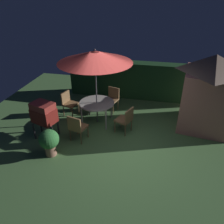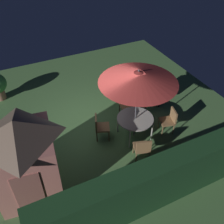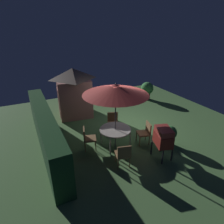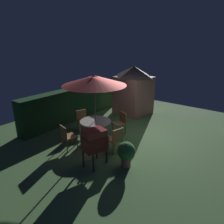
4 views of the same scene
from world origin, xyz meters
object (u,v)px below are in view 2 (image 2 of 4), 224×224
object	(u,v)px
chair_toward_hedge	(170,119)
chair_toward_house	(126,102)
chair_near_shed	(100,126)
patio_umbrella	(138,77)
bbq_grill	(151,88)
chair_far_side	(142,148)
potted_plant_by_grill	(128,88)
garden_shed	(24,157)
patio_table	(135,120)

from	to	relation	value
chair_toward_hedge	chair_toward_house	distance (m)	1.75
chair_near_shed	patio_umbrella	bearing A→B (deg)	158.22
bbq_grill	chair_far_side	size ratio (longest dim) A/B	1.33
chair_toward_hedge	potted_plant_by_grill	size ratio (longest dim) A/B	1.10
patio_umbrella	chair_far_side	xyz separation A→B (m)	(0.32, 1.02, -1.84)
garden_shed	chair_near_shed	size ratio (longest dim) A/B	2.77
patio_umbrella	potted_plant_by_grill	bearing A→B (deg)	-112.51
patio_table	chair_toward_hedge	world-z (taller)	chair_toward_hedge
chair_toward_house	potted_plant_by_grill	distance (m)	0.96
garden_shed	chair_toward_house	bearing A→B (deg)	-155.91
garden_shed	chair_far_side	distance (m)	3.39
bbq_grill	chair_toward_house	distance (m)	1.11
chair_toward_hedge	chair_near_shed	bearing A→B (deg)	-18.12
garden_shed	chair_near_shed	distance (m)	2.80
chair_near_shed	potted_plant_by_grill	size ratio (longest dim) A/B	1.10
chair_near_shed	chair_far_side	xyz separation A→B (m)	(-0.76, 1.45, 0.00)
chair_near_shed	potted_plant_by_grill	world-z (taller)	chair_near_shed
chair_near_shed	potted_plant_by_grill	distance (m)	2.46
patio_table	chair_near_shed	world-z (taller)	chair_near_shed
patio_table	chair_far_side	size ratio (longest dim) A/B	1.34
bbq_grill	potted_plant_by_grill	world-z (taller)	bbq_grill
bbq_grill	chair_toward_house	size ratio (longest dim) A/B	1.33
garden_shed	potted_plant_by_grill	world-z (taller)	garden_shed
patio_umbrella	chair_near_shed	distance (m)	2.18
chair_near_shed	chair_toward_house	size ratio (longest dim) A/B	1.00
patio_table	bbq_grill	distance (m)	1.80
chair_near_shed	chair_toward_house	xyz separation A→B (m)	(-1.38, -0.76, 0.00)
garden_shed	potted_plant_by_grill	xyz separation A→B (m)	(-4.42, -2.54, -0.78)
garden_shed	chair_near_shed	world-z (taller)	garden_shed
bbq_grill	chair_far_side	bearing A→B (deg)	52.69
potted_plant_by_grill	chair_toward_house	bearing A→B (deg)	56.48
patio_table	chair_far_side	world-z (taller)	chair_far_side
garden_shed	chair_toward_hedge	bearing A→B (deg)	-177.16
chair_far_side	garden_shed	bearing A→B (deg)	-8.22
garden_shed	potted_plant_by_grill	distance (m)	5.16
bbq_grill	chair_far_side	distance (m)	2.79
chair_far_side	chair_toward_hedge	bearing A→B (deg)	-154.73
patio_umbrella	chair_toward_hedge	distance (m)	2.21
chair_far_side	chair_toward_hedge	xyz separation A→B (m)	(-1.51, -0.71, 0.00)
chair_far_side	potted_plant_by_grill	xyz separation A→B (m)	(-1.15, -3.01, -0.03)
patio_table	chair_toward_house	bearing A→B (deg)	-103.99
patio_umbrella	chair_toward_house	world-z (taller)	patio_umbrella
chair_near_shed	patio_table	bearing A→B (deg)	158.22
bbq_grill	chair_toward_house	bearing A→B (deg)	-0.80
patio_umbrella	potted_plant_by_grill	world-z (taller)	patio_umbrella
chair_toward_hedge	chair_toward_house	xyz separation A→B (m)	(0.89, -1.51, 0.00)
chair_toward_hedge	potted_plant_by_grill	xyz separation A→B (m)	(0.36, -2.30, -0.03)
bbq_grill	potted_plant_by_grill	bearing A→B (deg)	-56.83
potted_plant_by_grill	garden_shed	bearing A→B (deg)	29.85
patio_table	chair_near_shed	size ratio (longest dim) A/B	1.34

